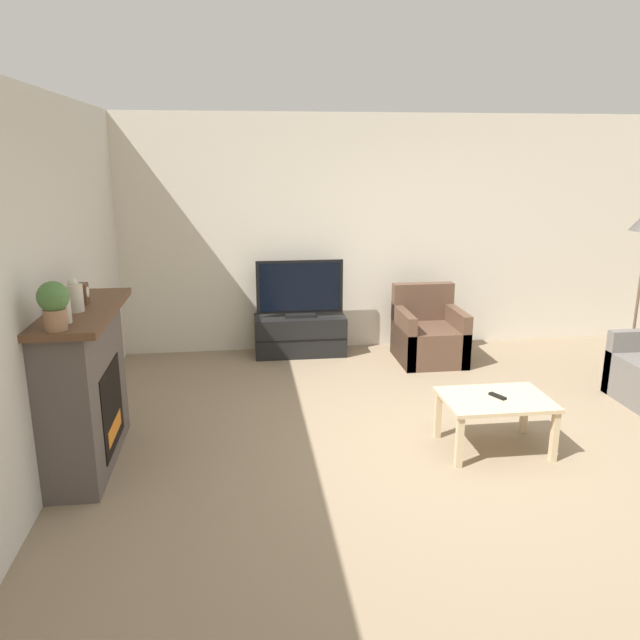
# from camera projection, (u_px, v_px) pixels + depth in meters

# --- Properties ---
(ground_plane) EXTENTS (24.00, 24.00, 0.00)m
(ground_plane) POSITION_uv_depth(u_px,v_px,m) (448.00, 456.00, 4.80)
(ground_plane) COLOR #89755B
(wall_back) EXTENTS (12.00, 0.06, 2.70)m
(wall_back) POSITION_uv_depth(u_px,v_px,m) (372.00, 234.00, 7.27)
(wall_back) COLOR beige
(wall_back) RESTS_ON ground
(wall_left) EXTENTS (0.06, 12.00, 2.70)m
(wall_left) POSITION_uv_depth(u_px,v_px,m) (30.00, 296.00, 4.09)
(wall_left) COLOR beige
(wall_left) RESTS_ON ground
(fireplace) EXTENTS (0.48, 1.34, 1.20)m
(fireplace) POSITION_uv_depth(u_px,v_px,m) (85.00, 386.00, 4.56)
(fireplace) COLOR #564C47
(fireplace) RESTS_ON ground
(mantel_vase_left) EXTENTS (0.11, 0.11, 0.22)m
(mantel_vase_left) POSITION_uv_depth(u_px,v_px,m) (62.00, 308.00, 4.00)
(mantel_vase_left) COLOR beige
(mantel_vase_left) RESTS_ON fireplace
(mantel_vase_centre_left) EXTENTS (0.12, 0.12, 0.23)m
(mantel_vase_centre_left) POSITION_uv_depth(u_px,v_px,m) (74.00, 297.00, 4.29)
(mantel_vase_centre_left) COLOR beige
(mantel_vase_centre_left) RESTS_ON fireplace
(mantel_clock) EXTENTS (0.08, 0.11, 0.15)m
(mantel_clock) POSITION_uv_depth(u_px,v_px,m) (83.00, 294.00, 4.52)
(mantel_clock) COLOR brown
(mantel_clock) RESTS_ON fireplace
(potted_plant) EXTENTS (0.19, 0.19, 0.31)m
(potted_plant) POSITION_uv_depth(u_px,v_px,m) (54.00, 303.00, 3.82)
(potted_plant) COLOR #936B4C
(potted_plant) RESTS_ON fireplace
(tv_stand) EXTENTS (1.04, 0.42, 0.45)m
(tv_stand) POSITION_uv_depth(u_px,v_px,m) (300.00, 335.00, 7.19)
(tv_stand) COLOR black
(tv_stand) RESTS_ON ground
(tv) EXTENTS (0.98, 0.18, 0.65)m
(tv) POSITION_uv_depth(u_px,v_px,m) (300.00, 290.00, 7.05)
(tv) COLOR black
(tv) RESTS_ON tv_stand
(armchair) EXTENTS (0.70, 0.76, 0.83)m
(armchair) POSITION_uv_depth(u_px,v_px,m) (428.00, 336.00, 6.98)
(armchair) COLOR brown
(armchair) RESTS_ON ground
(coffee_table) EXTENTS (0.82, 0.59, 0.43)m
(coffee_table) POSITION_uv_depth(u_px,v_px,m) (495.00, 405.00, 4.83)
(coffee_table) COLOR #CCB289
(coffee_table) RESTS_ON ground
(remote) EXTENTS (0.10, 0.15, 0.02)m
(remote) POSITION_uv_depth(u_px,v_px,m) (498.00, 396.00, 4.83)
(remote) COLOR black
(remote) RESTS_ON coffee_table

